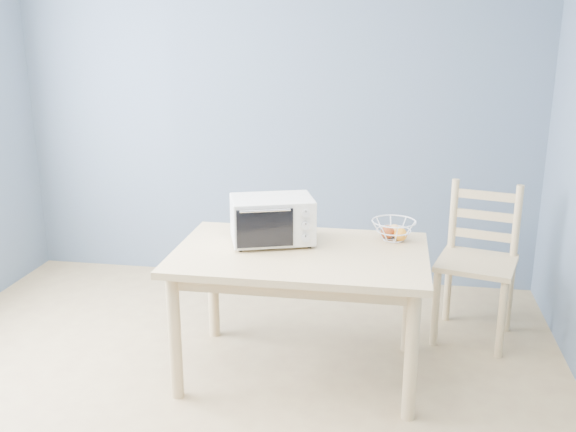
% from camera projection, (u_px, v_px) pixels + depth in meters
% --- Properties ---
extents(room, '(4.01, 4.51, 2.61)m').
position_uv_depth(room, '(177.00, 183.00, 2.75)').
color(room, tan).
rests_on(room, ground).
extents(dining_table, '(1.40, 0.90, 0.75)m').
position_uv_depth(dining_table, '(300.00, 268.00, 3.58)').
color(dining_table, '#D6B980').
rests_on(dining_table, ground).
extents(toaster_oven, '(0.53, 0.46, 0.27)m').
position_uv_depth(toaster_oven, '(269.00, 219.00, 3.64)').
color(toaster_oven, white).
rests_on(toaster_oven, dining_table).
extents(fruit_basket, '(0.30, 0.30, 0.12)m').
position_uv_depth(fruit_basket, '(394.00, 230.00, 3.72)').
color(fruit_basket, white).
rests_on(fruit_basket, dining_table).
extents(dining_chair, '(0.57, 0.57, 1.00)m').
position_uv_depth(dining_chair, '(477.00, 264.00, 4.09)').
color(dining_chair, '#D6B980').
rests_on(dining_chair, ground).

